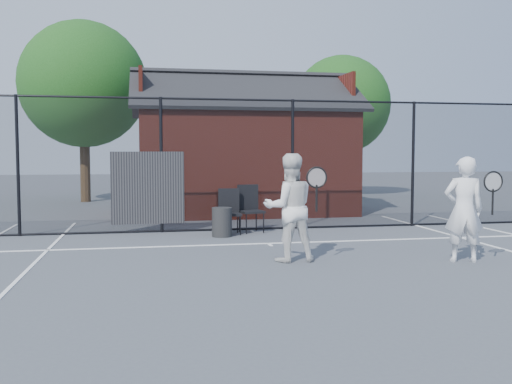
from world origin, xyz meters
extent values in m
plane|color=#4D5158|center=(0.00, 0.00, 0.00)|extent=(80.00, 80.00, 0.00)
cube|color=white|center=(0.00, 3.00, 0.01)|extent=(11.00, 0.06, 0.01)
cube|color=white|center=(0.00, 2.85, 0.01)|extent=(0.06, 0.30, 0.01)
cylinder|color=black|center=(-5.00, 5.00, 1.50)|extent=(0.07, 0.07, 3.00)
cylinder|color=black|center=(-2.00, 5.00, 1.50)|extent=(0.07, 0.07, 3.00)
cylinder|color=black|center=(1.00, 5.00, 1.50)|extent=(0.07, 0.07, 3.00)
cylinder|color=black|center=(4.00, 5.00, 1.50)|extent=(0.07, 0.07, 3.00)
cylinder|color=black|center=(0.00, 5.00, 2.97)|extent=(22.00, 0.04, 0.04)
cylinder|color=black|center=(0.00, 5.00, 0.03)|extent=(22.00, 0.04, 0.04)
cube|color=black|center=(0.00, 5.00, 1.50)|extent=(22.00, 3.00, 0.01)
cube|color=black|center=(-2.30, 4.98, 1.00)|extent=(1.60, 0.04, 1.60)
cube|color=maroon|center=(0.50, 9.00, 1.50)|extent=(6.00, 4.00, 3.00)
cube|color=black|center=(0.50, 8.00, 3.53)|extent=(6.50, 2.36, 1.32)
cube|color=black|center=(0.50, 10.00, 3.53)|extent=(6.50, 2.36, 1.32)
cube|color=maroon|center=(-2.45, 9.00, 3.53)|extent=(0.10, 2.80, 1.06)
cube|color=maroon|center=(3.45, 9.00, 3.53)|extent=(0.10, 2.80, 1.06)
cylinder|color=#312413|center=(-4.50, 13.50, 1.26)|extent=(0.36, 0.36, 2.52)
sphere|color=#184714|center=(-4.50, 13.50, 4.20)|extent=(4.48, 4.48, 4.48)
cylinder|color=#312413|center=(5.50, 14.50, 1.12)|extent=(0.36, 0.36, 2.23)
sphere|color=#184714|center=(5.50, 14.50, 3.72)|extent=(3.97, 3.97, 3.97)
imported|color=white|center=(2.73, 0.60, 0.86)|extent=(0.71, 0.56, 1.72)
torus|color=black|center=(3.02, 0.25, 1.33)|extent=(0.34, 0.03, 0.34)
cylinder|color=black|center=(3.02, 0.25, 1.01)|extent=(0.03, 0.03, 0.41)
imported|color=white|center=(-0.03, 1.19, 0.88)|extent=(0.87, 0.69, 1.77)
torus|color=black|center=(0.32, 0.84, 1.39)|extent=(0.35, 0.03, 0.35)
cylinder|color=black|center=(0.32, 0.84, 1.06)|extent=(0.03, 0.03, 0.42)
cube|color=black|center=(-0.55, 4.40, 0.48)|extent=(0.47, 0.49, 0.97)
cube|color=black|center=(-0.04, 4.60, 0.52)|extent=(0.60, 0.61, 1.03)
cylinder|color=black|center=(-0.77, 4.10, 0.31)|extent=(0.47, 0.47, 0.62)
camera|label=1|loc=(-2.31, -7.80, 1.79)|focal=40.00mm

